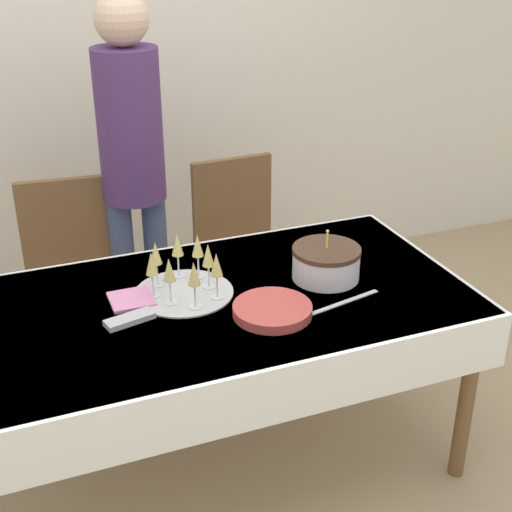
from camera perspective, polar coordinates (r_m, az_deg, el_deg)
The scene contains 12 objects.
ground_plane at distance 2.98m, azimuth -3.06°, elevation -16.01°, with size 12.00×12.00×0.00m, color tan.
wall_back at distance 3.84m, azimuth -11.63°, elevation 15.83°, with size 8.00×0.05×2.70m.
dining_table at distance 2.60m, azimuth -3.40°, elevation -5.39°, with size 1.84×0.96×0.74m.
dining_chair_far_left at distance 3.28m, azimuth -14.47°, elevation -1.74°, with size 0.46×0.46×0.94m.
dining_chair_far_right at distance 3.44m, azimuth -1.18°, elevation 0.49°, with size 0.44×0.44×0.94m.
birthday_cake at distance 2.67m, azimuth 5.61°, elevation -0.54°, with size 0.26×0.26×0.20m.
champagne_tray at distance 2.55m, azimuth -5.80°, elevation -1.28°, with size 0.36×0.36×0.18m.
plate_stack_main at distance 2.44m, azimuth 1.32°, elevation -4.34°, with size 0.27×0.27×0.03m.
cake_knife at distance 2.54m, azimuth 7.11°, elevation -3.68°, with size 0.30×0.08×0.00m.
fork_pile at distance 2.44m, azimuth -10.07°, elevation -5.00°, with size 0.18×0.10×0.02m.
napkin_pile at distance 2.56m, azimuth -9.94°, elevation -3.44°, with size 0.15×0.15×0.01m.
person_standing at distance 3.18m, azimuth -9.90°, elevation 8.14°, with size 0.28×0.28×1.71m.
Camera 1 is at (-0.67, -2.12, 1.99)m, focal length 50.00 mm.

